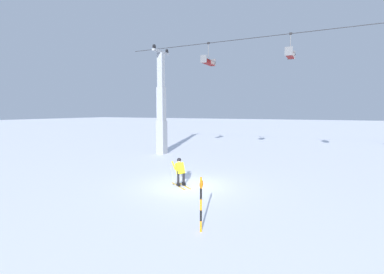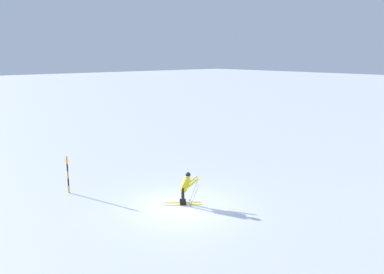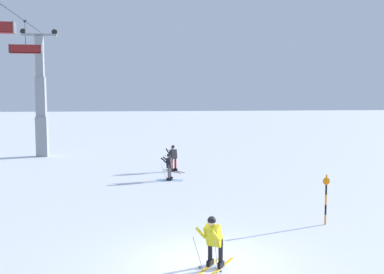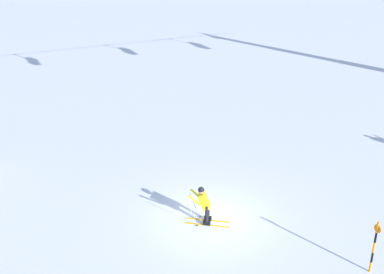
% 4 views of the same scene
% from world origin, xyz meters
% --- Properties ---
extents(ground_plane, '(260.00, 260.00, 0.00)m').
position_xyz_m(ground_plane, '(0.00, 0.00, 0.00)').
color(ground_plane, white).
extents(skier_carving_main, '(1.65, 1.41, 1.66)m').
position_xyz_m(skier_carving_main, '(-0.41, -0.15, 0.89)').
color(skier_carving_main, yellow).
rests_on(skier_carving_main, ground_plane).
extents(trail_marker_pole, '(0.07, 0.28, 1.92)m').
position_xyz_m(trail_marker_pole, '(3.13, -5.16, 1.04)').
color(trail_marker_pole, orange).
rests_on(trail_marker_pole, ground_plane).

